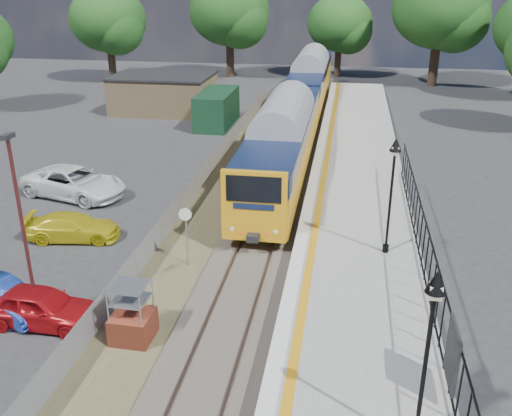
% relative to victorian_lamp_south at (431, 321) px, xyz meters
% --- Properties ---
extents(ground, '(120.00, 120.00, 0.00)m').
position_rel_victorian_lamp_south_xyz_m(ground, '(-5.50, 4.00, -4.30)').
color(ground, '#2D2D30').
rests_on(ground, ground).
extents(track_bed, '(5.90, 80.00, 0.29)m').
position_rel_victorian_lamp_south_xyz_m(track_bed, '(-5.97, 13.67, -4.21)').
color(track_bed, '#473F38').
rests_on(track_bed, ground).
extents(platform, '(5.00, 70.00, 0.90)m').
position_rel_victorian_lamp_south_xyz_m(platform, '(-1.30, 12.00, -3.85)').
color(platform, gray).
rests_on(platform, ground).
extents(platform_edge, '(0.90, 70.00, 0.01)m').
position_rel_victorian_lamp_south_xyz_m(platform_edge, '(-3.36, 12.00, -3.39)').
color(platform_edge, silver).
rests_on(platform_edge, platform).
extents(victorian_lamp_south, '(0.44, 0.44, 4.60)m').
position_rel_victorian_lamp_south_xyz_m(victorian_lamp_south, '(0.00, 0.00, 0.00)').
color(victorian_lamp_south, black).
rests_on(victorian_lamp_south, platform).
extents(victorian_lamp_north, '(0.44, 0.44, 4.60)m').
position_rel_victorian_lamp_south_xyz_m(victorian_lamp_north, '(-0.20, 10.00, 0.00)').
color(victorian_lamp_north, black).
rests_on(victorian_lamp_north, platform).
extents(palisade_fence, '(0.12, 26.00, 2.00)m').
position_rel_victorian_lamp_south_xyz_m(palisade_fence, '(1.05, 6.24, -2.46)').
color(palisade_fence, black).
rests_on(palisade_fence, platform).
extents(wire_fence, '(0.06, 52.00, 1.20)m').
position_rel_victorian_lamp_south_xyz_m(wire_fence, '(-9.70, 16.00, -3.70)').
color(wire_fence, '#999EA3').
rests_on(wire_fence, ground).
extents(outbuilding, '(10.80, 10.10, 3.12)m').
position_rel_victorian_lamp_south_xyz_m(outbuilding, '(-16.41, 35.21, -2.78)').
color(outbuilding, tan).
rests_on(outbuilding, ground).
extents(tree_line, '(56.80, 43.80, 11.88)m').
position_rel_victorian_lamp_south_xyz_m(tree_line, '(-4.10, 46.00, 2.31)').
color(tree_line, '#332319').
rests_on(tree_line, ground).
extents(train, '(2.82, 40.83, 3.51)m').
position_rel_victorian_lamp_south_xyz_m(train, '(-5.50, 30.92, -1.96)').
color(train, orange).
rests_on(train, ground).
extents(brick_plinth, '(1.30, 1.30, 2.03)m').
position_rel_victorian_lamp_south_xyz_m(brick_plinth, '(-8.37, 4.09, -3.32)').
color(brick_plinth, '#953D26').
rests_on(brick_plinth, ground).
extents(speed_sign, '(0.51, 0.14, 2.56)m').
position_rel_victorian_lamp_south_xyz_m(speed_sign, '(-8.00, 9.20, -2.59)').
color(speed_sign, '#999EA3').
rests_on(speed_sign, ground).
extents(carpark_lamp, '(0.25, 0.50, 6.51)m').
position_rel_victorian_lamp_south_xyz_m(carpark_lamp, '(-12.10, 4.78, -0.55)').
color(carpark_lamp, '#431716').
rests_on(carpark_lamp, ground).
extents(car_red, '(4.05, 1.72, 1.36)m').
position_rel_victorian_lamp_south_xyz_m(car_red, '(-11.74, 4.45, -3.62)').
color(car_red, '#AE1015').
rests_on(car_red, ground).
extents(car_blue, '(3.98, 2.51, 1.24)m').
position_rel_victorian_lamp_south_xyz_m(car_blue, '(-13.44, 4.82, -3.68)').
color(car_blue, navy).
rests_on(car_blue, ground).
extents(car_yellow, '(4.28, 2.26, 1.18)m').
position_rel_victorian_lamp_south_xyz_m(car_yellow, '(-13.69, 10.86, -3.71)').
color(car_yellow, gold).
rests_on(car_yellow, ground).
extents(car_white, '(6.11, 3.97, 1.57)m').
position_rel_victorian_lamp_south_xyz_m(car_white, '(-15.99, 15.81, -3.52)').
color(car_white, white).
rests_on(car_white, ground).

